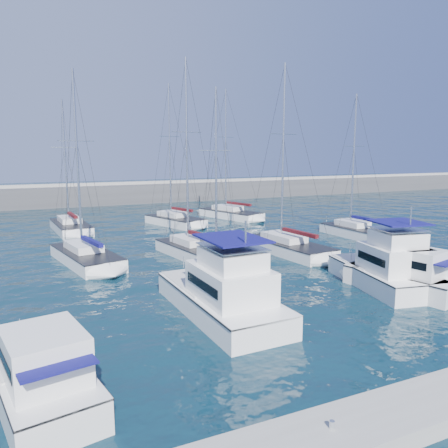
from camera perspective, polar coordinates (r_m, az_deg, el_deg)
name	(u,v)px	position (r m, az deg, el deg)	size (l,w,h in m)	color
ground	(322,296)	(26.64, 12.66, -9.14)	(220.00, 220.00, 0.00)	black
breakwater	(128,196)	(73.99, -12.43, 3.55)	(160.00, 6.00, 4.45)	#424244
dock_cleat_near_port	(332,425)	(13.99, 13.92, -24.10)	(0.16, 0.16, 0.25)	silver
motor_yacht_port_outer	(43,380)	(16.43, -22.55, -18.28)	(3.82, 6.47, 3.20)	white
motor_yacht_port_inner	(224,295)	(22.67, -0.04, -9.22)	(3.95, 9.64, 4.69)	white
motor_yacht_stbd_inner	(388,270)	(29.06, 20.58, -5.62)	(5.13, 8.26, 4.69)	white
motor_yacht_stbd_outer	(405,277)	(28.53, 22.60, -6.42)	(4.10, 6.97, 3.20)	white
sailboat_mid_a	(86,257)	(34.72, -17.58, -4.10)	(4.68, 9.06, 14.67)	white
sailboat_mid_b	(193,250)	(35.48, -4.11, -3.35)	(4.32, 8.06, 15.90)	white
sailboat_mid_c	(219,255)	(33.73, -0.62, -4.02)	(3.20, 6.61, 13.47)	white
sailboat_mid_d	(287,247)	(36.89, 8.28, -2.96)	(4.18, 9.20, 15.73)	white
sailboat_mid_e	(355,231)	(45.54, 16.75, -0.89)	(3.44, 7.49, 14.23)	white
sailboat_back_a	(71,227)	(48.92, -19.40, -0.35)	(3.74, 8.72, 14.05)	white
sailboat_back_b	(175,220)	(50.58, -6.41, 0.47)	(5.56, 8.41, 16.18)	white
sailboat_back_c	(230,214)	(55.71, 0.83, 1.35)	(5.80, 9.53, 16.34)	white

